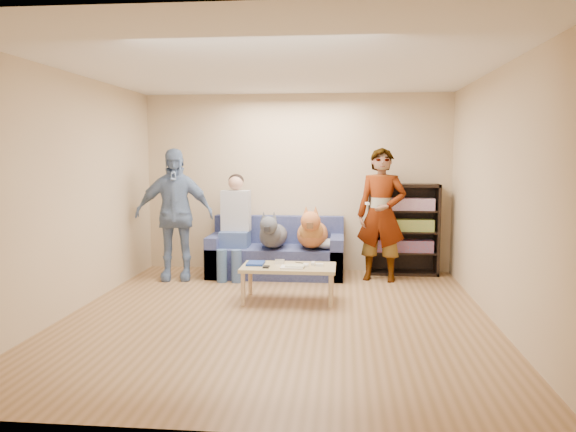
# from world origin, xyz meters

# --- Properties ---
(ground) EXTENTS (5.00, 5.00, 0.00)m
(ground) POSITION_xyz_m (0.00, 0.00, 0.00)
(ground) COLOR olive
(ground) RESTS_ON ground
(ceiling) EXTENTS (5.00, 5.00, 0.00)m
(ceiling) POSITION_xyz_m (0.00, 0.00, 2.60)
(ceiling) COLOR white
(ceiling) RESTS_ON ground
(wall_back) EXTENTS (4.50, 0.00, 4.50)m
(wall_back) POSITION_xyz_m (0.00, 2.50, 1.30)
(wall_back) COLOR tan
(wall_back) RESTS_ON ground
(wall_front) EXTENTS (4.50, 0.00, 4.50)m
(wall_front) POSITION_xyz_m (0.00, -2.50, 1.30)
(wall_front) COLOR tan
(wall_front) RESTS_ON ground
(wall_left) EXTENTS (0.00, 5.00, 5.00)m
(wall_left) POSITION_xyz_m (-2.25, 0.00, 1.30)
(wall_left) COLOR tan
(wall_left) RESTS_ON ground
(wall_right) EXTENTS (0.00, 5.00, 5.00)m
(wall_right) POSITION_xyz_m (2.25, 0.00, 1.30)
(wall_right) COLOR tan
(wall_right) RESTS_ON ground
(blanket) EXTENTS (0.39, 0.33, 0.14)m
(blanket) POSITION_xyz_m (0.48, 1.88, 0.50)
(blanket) COLOR #A2A2A7
(blanket) RESTS_ON sofa
(person_standing_right) EXTENTS (0.74, 0.57, 1.81)m
(person_standing_right) POSITION_xyz_m (1.21, 1.88, 0.90)
(person_standing_right) COLOR gray
(person_standing_right) RESTS_ON ground
(person_standing_left) EXTENTS (1.11, 0.60, 1.80)m
(person_standing_left) POSITION_xyz_m (-1.62, 1.68, 0.90)
(person_standing_left) COLOR #798CC2
(person_standing_left) RESTS_ON ground
(held_controller) EXTENTS (0.06, 0.13, 0.03)m
(held_controller) POSITION_xyz_m (1.01, 1.68, 1.07)
(held_controller) COLOR white
(held_controller) RESTS_ON person_standing_right
(notebook_blue) EXTENTS (0.20, 0.26, 0.03)m
(notebook_blue) POSITION_xyz_m (-0.34, 0.72, 0.43)
(notebook_blue) COLOR navy
(notebook_blue) RESTS_ON coffee_table
(papers) EXTENTS (0.26, 0.20, 0.02)m
(papers) POSITION_xyz_m (0.11, 0.57, 0.43)
(papers) COLOR white
(papers) RESTS_ON coffee_table
(magazine) EXTENTS (0.22, 0.17, 0.01)m
(magazine) POSITION_xyz_m (0.14, 0.59, 0.44)
(magazine) COLOR beige
(magazine) RESTS_ON coffee_table
(camera_silver) EXTENTS (0.11, 0.06, 0.05)m
(camera_silver) POSITION_xyz_m (-0.06, 0.79, 0.45)
(camera_silver) COLOR silver
(camera_silver) RESTS_ON coffee_table
(controller_a) EXTENTS (0.04, 0.13, 0.03)m
(controller_a) POSITION_xyz_m (0.34, 0.77, 0.43)
(controller_a) COLOR silver
(controller_a) RESTS_ON coffee_table
(controller_b) EXTENTS (0.09, 0.06, 0.03)m
(controller_b) POSITION_xyz_m (0.42, 0.69, 0.43)
(controller_b) COLOR white
(controller_b) RESTS_ON coffee_table
(headphone_cup_a) EXTENTS (0.07, 0.07, 0.02)m
(headphone_cup_a) POSITION_xyz_m (0.26, 0.65, 0.43)
(headphone_cup_a) COLOR white
(headphone_cup_a) RESTS_ON coffee_table
(headphone_cup_b) EXTENTS (0.07, 0.07, 0.02)m
(headphone_cup_b) POSITION_xyz_m (0.26, 0.73, 0.43)
(headphone_cup_b) COLOR white
(headphone_cup_b) RESTS_ON coffee_table
(pen_orange) EXTENTS (0.13, 0.06, 0.01)m
(pen_orange) POSITION_xyz_m (0.04, 0.51, 0.42)
(pen_orange) COLOR orange
(pen_orange) RESTS_ON coffee_table
(pen_black) EXTENTS (0.13, 0.08, 0.01)m
(pen_black) POSITION_xyz_m (0.18, 0.85, 0.42)
(pen_black) COLOR black
(pen_black) RESTS_ON coffee_table
(wallet) EXTENTS (0.07, 0.12, 0.02)m
(wallet) POSITION_xyz_m (-0.19, 0.55, 0.43)
(wallet) COLOR black
(wallet) RESTS_ON coffee_table
(sofa) EXTENTS (1.90, 0.85, 0.82)m
(sofa) POSITION_xyz_m (-0.25, 2.10, 0.28)
(sofa) COLOR #515B93
(sofa) RESTS_ON ground
(person_seated) EXTENTS (0.40, 0.73, 1.47)m
(person_seated) POSITION_xyz_m (-0.83, 1.97, 0.77)
(person_seated) COLOR #455697
(person_seated) RESTS_ON sofa
(dog_gray) EXTENTS (0.38, 1.24, 0.56)m
(dog_gray) POSITION_xyz_m (-0.28, 1.84, 0.62)
(dog_gray) COLOR #4B4D55
(dog_gray) RESTS_ON sofa
(dog_tan) EXTENTS (0.43, 1.18, 0.63)m
(dog_tan) POSITION_xyz_m (0.27, 1.90, 0.65)
(dog_tan) COLOR #B07036
(dog_tan) RESTS_ON sofa
(coffee_table) EXTENTS (1.10, 0.60, 0.42)m
(coffee_table) POSITION_xyz_m (0.06, 0.67, 0.37)
(coffee_table) COLOR tan
(coffee_table) RESTS_ON ground
(bookshelf) EXTENTS (1.00, 0.34, 1.30)m
(bookshelf) POSITION_xyz_m (1.55, 2.33, 0.68)
(bookshelf) COLOR black
(bookshelf) RESTS_ON ground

